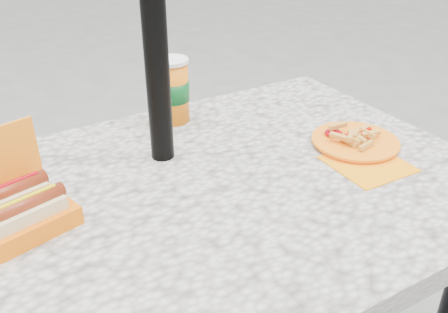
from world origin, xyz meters
TOP-DOWN VIEW (x-y plane):
  - picnic_table at (0.00, 0.00)m, footprint 1.20×0.80m
  - hotdog_box at (-0.34, 0.05)m, footprint 0.23×0.19m
  - fries_plate at (0.40, -0.02)m, footprint 0.22×0.26m
  - soda_cup at (0.10, 0.32)m, footprint 0.09×0.09m

SIDE VIEW (x-z plane):
  - picnic_table at x=0.00m, z-range 0.27..1.02m
  - fries_plate at x=0.40m, z-range 0.74..0.78m
  - hotdog_box at x=-0.34m, z-range 0.70..0.87m
  - soda_cup at x=0.10m, z-range 0.75..0.91m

